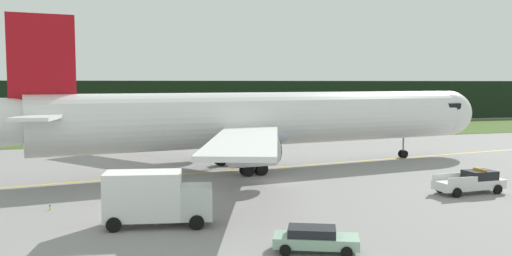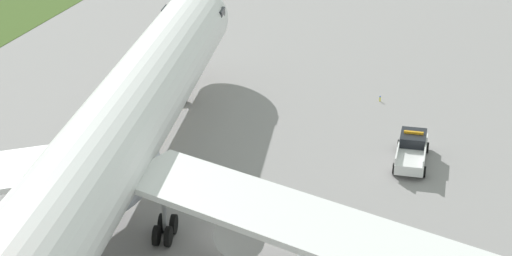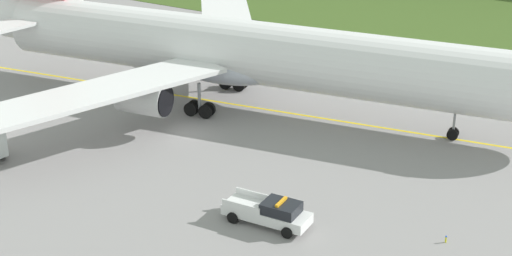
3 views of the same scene
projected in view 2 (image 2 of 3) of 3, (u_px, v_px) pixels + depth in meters
The scene contains 5 objects.
ground at pixel (231, 238), 50.05m from camera, with size 320.00×320.00×0.00m, color gray.
taxiway_centerline_main at pixel (123, 207), 53.46m from camera, with size 74.21×0.30×0.01m, color yellow.
airliner at pixel (115, 139), 50.92m from camera, with size 56.55×44.25×14.63m.
ops_pickup_truck at pixel (412, 150), 59.07m from camera, with size 5.86×2.40×1.94m.
taxiway_edge_light_east at pixel (380, 98), 69.49m from camera, with size 0.12×0.12×0.49m.
Camera 2 is at (-41.08, -13.11, 26.28)m, focal length 59.62 mm.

